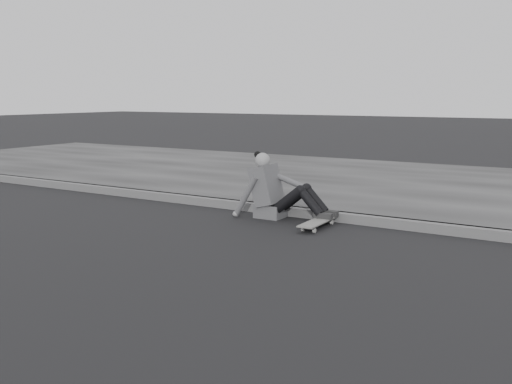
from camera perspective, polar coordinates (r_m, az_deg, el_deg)
ground at (r=5.03m, az=2.01°, el=-9.05°), size 80.00×80.00×0.00m
curb at (r=7.31m, az=11.75°, el=-2.83°), size 24.00×0.16×0.12m
sidewalk at (r=10.17m, az=17.29°, el=0.42°), size 24.00×6.00×0.12m
skateboard at (r=7.07m, az=6.19°, el=-3.02°), size 0.20×0.78×0.09m
seated_woman at (r=7.55m, az=1.93°, el=0.09°), size 1.38×0.46×0.88m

